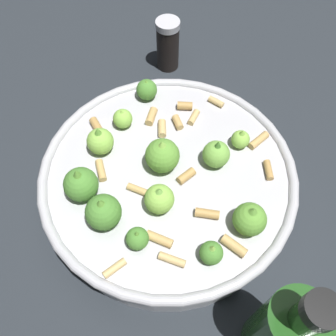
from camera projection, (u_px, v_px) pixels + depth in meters
The scene contains 4 objects.
ground_plane at pixel (168, 194), 0.55m from camera, with size 2.40×2.40×0.00m, color #23282D.
cooking_pan at pixel (167, 181), 0.51m from camera, with size 0.35×0.35×0.12m.
pepper_shaker at pixel (168, 45), 0.65m from camera, with size 0.04×0.04×0.10m.
olive_oil_bottle at pixel (285, 331), 0.37m from camera, with size 0.06×0.06×0.19m.
Camera 1 is at (-0.26, -0.03, 0.48)m, focal length 38.67 mm.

